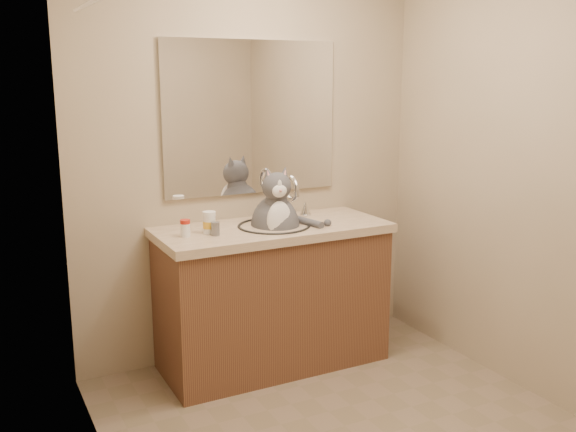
# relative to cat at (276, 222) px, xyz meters

# --- Properties ---
(room) EXTENTS (2.22, 2.52, 2.42)m
(room) POSITION_rel_cat_xyz_m (-0.02, -0.96, 0.33)
(room) COLOR #7F6C58
(room) RESTS_ON ground
(vanity) EXTENTS (1.34, 0.59, 1.12)m
(vanity) POSITION_rel_cat_xyz_m (-0.02, 0.01, -0.43)
(vanity) COLOR brown
(vanity) RESTS_ON ground
(mirror) EXTENTS (1.10, 0.02, 0.90)m
(mirror) POSITION_rel_cat_xyz_m (-0.02, 0.28, 0.58)
(mirror) COLOR white
(mirror) RESTS_ON room
(shower_curtain) EXTENTS (0.02, 1.30, 1.93)m
(shower_curtain) POSITION_rel_cat_xyz_m (-1.07, -0.86, 0.16)
(shower_curtain) COLOR beige
(shower_curtain) RESTS_ON ground
(cat) EXTENTS (0.38, 0.38, 0.55)m
(cat) POSITION_rel_cat_xyz_m (0.00, 0.00, 0.00)
(cat) COLOR #48484D
(cat) RESTS_ON vanity
(pill_bottle_redcap) EXTENTS (0.06, 0.06, 0.09)m
(pill_bottle_redcap) POSITION_rel_cat_xyz_m (-0.55, -0.01, 0.03)
(pill_bottle_redcap) COLOR white
(pill_bottle_redcap) RESTS_ON vanity
(pill_bottle_orange) EXTENTS (0.08, 0.08, 0.12)m
(pill_bottle_orange) POSITION_rel_cat_xyz_m (-0.41, -0.00, 0.04)
(pill_bottle_orange) COLOR white
(pill_bottle_orange) RESTS_ON vanity
(grey_canister) EXTENTS (0.05, 0.05, 0.07)m
(grey_canister) POSITION_rel_cat_xyz_m (-0.40, -0.06, 0.02)
(grey_canister) COLOR slate
(grey_canister) RESTS_ON vanity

